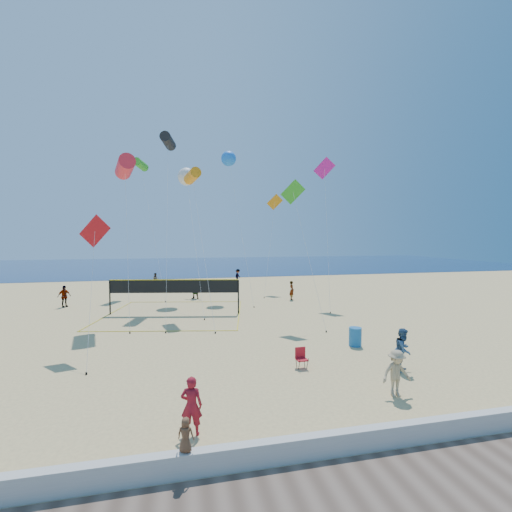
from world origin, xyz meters
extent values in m
plane|color=#D4B777|center=(0.00, 0.00, 0.00)|extent=(120.00, 120.00, 0.00)
cube|color=navy|center=(0.00, 62.00, 0.01)|extent=(140.00, 50.00, 0.03)
cube|color=beige|center=(0.00, -3.00, 0.30)|extent=(32.00, 0.30, 0.60)
imported|color=maroon|center=(-1.82, -1.26, 0.85)|extent=(0.69, 0.53, 1.69)
imported|color=brown|center=(-2.01, -2.98, 1.01)|extent=(0.46, 0.37, 0.81)
imported|color=#2D4C70|center=(7.06, 1.57, 0.91)|extent=(1.12, 1.07, 1.81)
imported|color=tan|center=(5.35, -0.41, 0.83)|extent=(1.07, 0.62, 1.66)
imported|color=gray|center=(-11.37, 19.39, 0.88)|extent=(1.05, 1.01, 1.76)
imported|color=gray|center=(-0.77, 21.00, 0.91)|extent=(1.75, 1.21, 1.82)
imported|color=gray|center=(7.78, 18.50, 0.86)|extent=(0.43, 0.64, 1.71)
imported|color=gray|center=(-4.94, 30.32, 0.77)|extent=(0.76, 0.59, 1.54)
imported|color=gray|center=(4.88, 30.89, 0.88)|extent=(1.16, 1.31, 1.76)
cube|color=#B1141F|center=(2.98, 2.76, 0.38)|extent=(0.48, 0.44, 0.05)
cube|color=#B1141F|center=(2.97, 2.95, 0.64)|extent=(0.47, 0.06, 0.47)
cylinder|color=black|center=(2.80, 2.59, 0.21)|extent=(0.03, 0.24, 0.61)
cylinder|color=black|center=(2.78, 2.93, 0.21)|extent=(0.03, 0.24, 0.61)
cylinder|color=black|center=(3.17, 2.60, 0.21)|extent=(0.03, 0.24, 0.61)
cylinder|color=black|center=(3.16, 2.94, 0.21)|extent=(0.03, 0.24, 0.61)
cylinder|color=#185FA0|center=(6.76, 5.08, 0.48)|extent=(0.82, 0.82, 0.96)
cylinder|color=black|center=(-7.18, 15.71, 1.26)|extent=(0.10, 0.10, 2.52)
cylinder|color=black|center=(2.08, 13.90, 1.26)|extent=(0.10, 0.10, 2.52)
cube|color=black|center=(-2.55, 14.81, 2.05)|extent=(9.27, 1.84, 0.94)
cube|color=yellow|center=(-2.55, 14.81, 2.55)|extent=(9.27, 1.85, 0.06)
cube|color=yellow|center=(-3.46, 10.17, 0.01)|extent=(9.47, 1.91, 0.02)
cube|color=yellow|center=(-1.64, 19.44, 0.01)|extent=(9.47, 1.91, 0.02)
cylinder|color=red|center=(-5.68, 13.89, 10.45)|extent=(1.72, 2.77, 1.41)
cylinder|color=silver|center=(-5.36, 11.97, 5.25)|extent=(0.66, 3.85, 10.40)
cylinder|color=black|center=(-5.04, 10.05, 0.05)|extent=(0.08, 0.08, 0.10)
cylinder|color=black|center=(-3.00, 19.36, 13.82)|extent=(1.35, 2.28, 1.17)
cylinder|color=silver|center=(-2.99, 14.52, 6.94)|extent=(0.04, 9.69, 13.78)
cylinder|color=black|center=(-2.98, 9.68, 0.05)|extent=(0.08, 0.08, 0.10)
cylinder|color=orange|center=(-1.13, 15.62, 10.32)|extent=(1.31, 2.12, 1.08)
cylinder|color=silver|center=(-0.63, 12.29, 5.19)|extent=(1.02, 6.69, 10.28)
cylinder|color=black|center=(-0.12, 8.95, 0.05)|extent=(0.08, 0.08, 0.10)
cube|color=red|center=(-6.33, 7.87, 5.97)|extent=(1.64, 0.56, 1.70)
cylinder|color=silver|center=(-6.12, 5.95, 3.01)|extent=(0.42, 3.87, 5.93)
cylinder|color=black|center=(-5.92, 4.02, 0.05)|extent=(0.08, 0.08, 0.10)
cube|color=green|center=(5.35, 11.14, 8.72)|extent=(1.53, 0.76, 1.67)
cylinder|color=silver|center=(5.86, 9.46, 4.38)|extent=(1.03, 3.37, 8.67)
cylinder|color=black|center=(6.36, 7.79, 0.05)|extent=(0.08, 0.08, 0.10)
cube|color=#D2198C|center=(10.46, 17.64, 11.80)|extent=(1.65, 1.10, 1.93)
cylinder|color=silver|center=(9.64, 15.09, 5.93)|extent=(1.66, 5.11, 11.76)
cylinder|color=black|center=(8.82, 12.55, 0.05)|extent=(0.08, 0.08, 0.10)
sphere|color=silver|center=(-1.44, 21.76, 11.32)|extent=(1.74, 1.74, 1.63)
cylinder|color=silver|center=(-0.98, 17.12, 5.68)|extent=(0.94, 9.29, 11.28)
cylinder|color=black|center=(-0.52, 12.48, 0.05)|extent=(0.08, 0.08, 0.10)
sphere|color=blue|center=(2.64, 22.79, 13.41)|extent=(1.66, 1.66, 1.45)
cylinder|color=silver|center=(3.16, 19.30, 6.73)|extent=(1.06, 6.98, 13.37)
cylinder|color=black|center=(3.68, 15.82, 0.05)|extent=(0.08, 0.08, 0.10)
cylinder|color=green|center=(-5.97, 26.39, 13.19)|extent=(1.47, 2.18, 1.10)
cylinder|color=silver|center=(-4.69, 23.08, 6.62)|extent=(2.59, 6.64, 13.14)
cylinder|color=black|center=(-3.40, 19.77, 0.05)|extent=(0.08, 0.08, 0.10)
cube|color=orange|center=(7.91, 24.80, 9.51)|extent=(1.68, 0.54, 1.73)
cylinder|color=silver|center=(6.73, 22.36, 4.78)|extent=(2.39, 4.91, 9.47)
cylinder|color=black|center=(5.54, 19.91, 0.05)|extent=(0.08, 0.08, 0.10)
camera|label=1|loc=(-2.08, -10.94, 5.61)|focal=24.00mm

